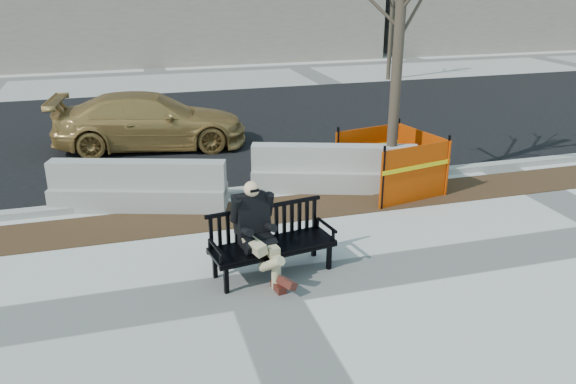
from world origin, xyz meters
name	(u,v)px	position (x,y,z in m)	size (l,w,h in m)	color
ground	(261,288)	(0.00, 0.00, 0.00)	(120.00, 120.00, 0.00)	beige
mulch_strip	(226,215)	(0.00, 2.60, 0.00)	(40.00, 1.20, 0.02)	#47301C
asphalt_street	(184,129)	(0.00, 8.80, 0.00)	(60.00, 10.40, 0.01)	black
curb	(216,194)	(0.00, 3.55, 0.06)	(60.00, 0.25, 0.12)	#9E9B93
bench	(273,273)	(0.27, 0.36, 0.00)	(1.80, 0.64, 0.96)	black
seated_man	(256,275)	(0.03, 0.37, 0.00)	(0.60, 1.00, 1.39)	black
tree_fence	(389,190)	(3.33, 2.99, 0.00)	(2.38, 2.38, 5.96)	#DB3300
sedan	(153,147)	(-0.93, 7.31, 0.00)	(1.85, 4.54, 1.32)	olive
jersey_barrier_left	(141,208)	(-1.42, 3.39, 0.00)	(3.14, 0.63, 0.90)	#98968E
jersey_barrier_right	(333,190)	(2.28, 3.30, 0.00)	(3.20, 0.64, 0.92)	#A7A49C
far_tree_right	(388,79)	(8.71, 14.38, 0.00)	(1.80, 1.80, 4.86)	#473C2D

